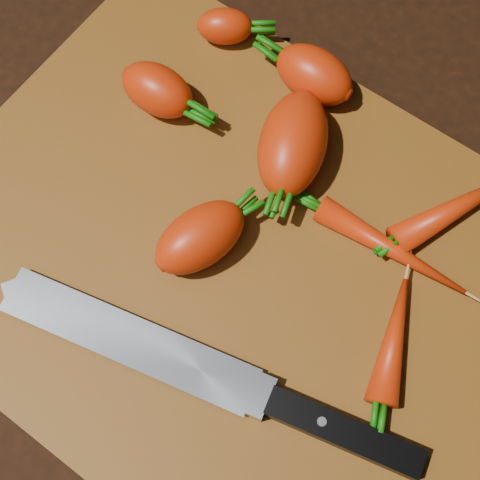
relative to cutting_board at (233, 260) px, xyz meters
The scene contains 11 objects.
ground 0.01m from the cutting_board, ahead, with size 2.00×2.00×0.01m, color black.
cutting_board is the anchor object (origin of this frame).
carrot_0 0.16m from the cutting_board, 150.01° to the left, with size 0.07×0.04×0.04m, color red.
carrot_1 0.11m from the cutting_board, 96.76° to the left, with size 0.10×0.06×0.06m, color red.
carrot_2 0.04m from the cutting_board, 162.42° to the right, with size 0.08×0.05×0.05m, color red.
carrot_3 0.18m from the cutting_board, 102.04° to the left, with size 0.07×0.05×0.05m, color red.
carrot_4 0.22m from the cutting_board, 127.81° to the left, with size 0.05×0.03×0.03m, color red.
carrot_6 0.19m from the cutting_board, 47.77° to the left, with size 0.13×0.03×0.03m, color red.
carrot_7 0.13m from the cutting_board, 37.02° to the left, with size 0.13×0.02×0.02m, color red.
carrot_8 0.14m from the cutting_board, ahead, with size 0.10×0.03×0.03m, color red.
knife 0.10m from the cutting_board, 92.31° to the right, with size 0.34×0.10×0.02m.
Camera 1 is at (0.11, -0.14, 0.52)m, focal length 50.00 mm.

